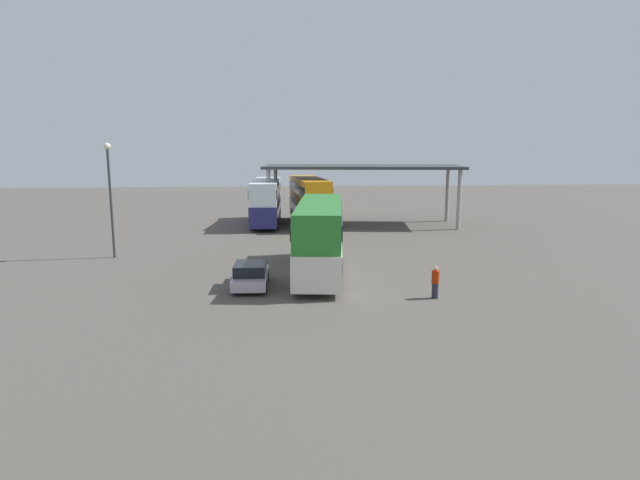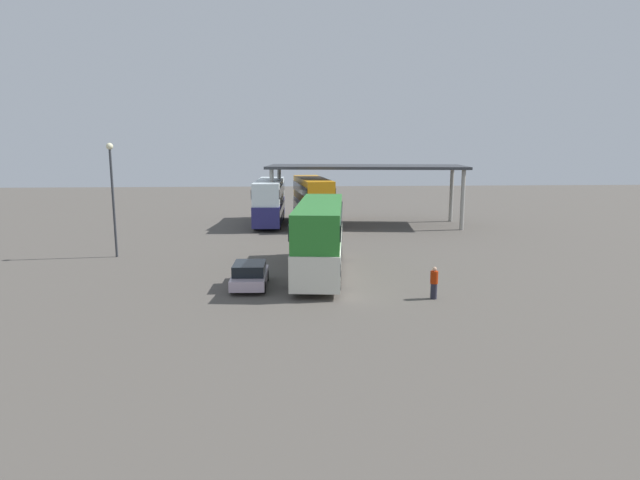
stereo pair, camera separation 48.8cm
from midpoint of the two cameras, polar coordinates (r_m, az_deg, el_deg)
ground_plane at (r=27.77m, az=1.35°, el=-5.63°), size 140.00×140.00×0.00m
double_decker_main at (r=31.44m, az=0.45°, el=0.54°), size 3.73×11.71×4.19m
parked_hatchback at (r=28.91m, az=-6.95°, el=-3.68°), size 1.89×3.99×1.35m
double_decker_near_canopy at (r=51.17m, az=-5.09°, el=4.22°), size 2.80×10.52×4.18m
double_decker_mid_row at (r=50.64m, az=-0.51°, el=4.32°), size 3.54×10.68×4.38m
depot_canopy at (r=50.64m, az=5.15°, el=7.44°), size 18.72×8.45×5.55m
lamppost_tall at (r=38.25m, az=-20.77°, el=5.38°), size 0.44×0.44×7.60m
pedestrian_waiting at (r=27.20m, az=12.47°, el=-4.46°), size 0.38×0.38×1.61m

